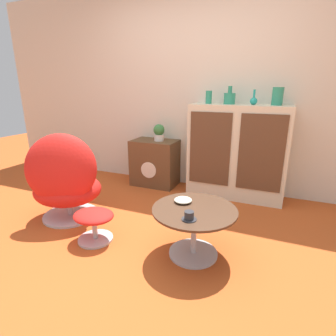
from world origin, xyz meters
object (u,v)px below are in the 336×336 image
Objects in this scene: sideboard at (237,152)px; vase_rightmost at (278,96)px; vase_inner_right at (254,100)px; vase_leftmost at (209,97)px; egg_chair at (65,180)px; ottoman at (94,220)px; tv_console at (155,163)px; potted_plant at (159,132)px; teacup at (189,216)px; bowl at (183,200)px; vase_inner_left at (230,98)px; coffee_table at (194,223)px.

sideboard is 0.77m from vase_rightmost.
vase_leftmost is at bearing 180.00° from vase_inner_right.
ottoman is at bearing -23.79° from egg_chair.
ottoman is 2.21× the size of vase_inner_right.
tv_console is 1.35m from egg_chair.
vase_inner_right is 1.25m from potted_plant.
teacup reaches higher than bowl.
potted_plant is 1.85m from teacup.
tv_console is 1.56m from bowl.
vase_rightmost is at bearing 0.00° from vase_inner_left.
bowl is (-0.37, -1.30, -0.75)m from vase_inner_right.
vase_inner_left is (0.85, 1.52, 1.00)m from ottoman.
coffee_table reaches higher than ottoman.
ottoman is at bearing -85.54° from tv_console.
vase_leftmost reaches higher than teacup.
coffee_table is 3.49× the size of vase_rightmost.
vase_inner_right reaches higher than ottoman.
vase_inner_right reaches higher than vase_leftmost.
sideboard is at bearing -179.43° from vase_rightmost.
coffee_table is 1.74m from vase_rightmost.
sideboard is 1.23× the size of egg_chair.
potted_plant is (0.46, 1.29, 0.32)m from egg_chair.
ottoman is at bearing -171.08° from coffee_table.
sideboard is 1.84m from ottoman.
vase_inner_left is (0.97, 0.01, 0.89)m from tv_console.
vase_rightmost is at bearing 0.00° from vase_inner_right.
ottoman is at bearing -111.76° from vase_leftmost.
bowl is at bearing -105.98° from vase_inner_right.
egg_chair is 2.22m from vase_inner_right.
potted_plant is at bearing 70.41° from egg_chair.
vase_leftmost is at bearing 101.16° from coffee_table.
vase_inner_left is at bearing 60.66° from ottoman.
sideboard reaches higher than tv_console.
egg_chair is 5.57× the size of vase_inner_right.
potted_plant reaches higher than tv_console.
egg_chair is at bearing -136.48° from vase_inner_left.
vase_rightmost is 1.74× the size of teacup.
vase_inner_right is 1.75m from teacup.
egg_chair is 4.57× the size of vase_inner_left.
ottoman is at bearing -119.34° from vase_inner_left.
potted_plant is 1.55m from bowl.
sideboard is at bearing 79.91° from bowl.
tv_console reaches higher than bowl.
tv_console is 5.71× the size of teacup.
ottoman is 2.01m from vase_inner_left.
vase_rightmost is 1.30× the size of bowl.
tv_console is 0.44m from potted_plant.
ottoman is 2.49× the size of bowl.
tv_console is at bearing 125.96° from coffee_table.
teacup is (0.02, -0.18, 0.15)m from coffee_table.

